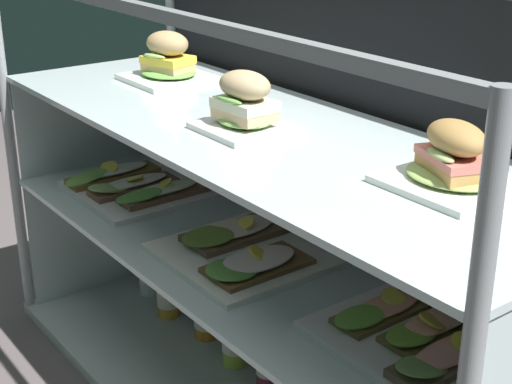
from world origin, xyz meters
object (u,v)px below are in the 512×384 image
Objects in this scene: plated_roll_sandwich_center at (454,163)px; juice_bottle_front_left_end at (269,363)px; juice_bottle_back_center at (150,262)px; juice_bottle_near_post at (235,332)px; juice_bottle_back_left at (205,305)px; plated_roll_sandwich_mid_left at (245,106)px; open_sandwich_tray_right_of_center at (422,335)px; juice_bottle_front_fourth at (168,289)px; plated_roll_sandwich_near_right_corner at (168,63)px; open_sandwich_tray_near_right_corner at (242,250)px; open_sandwich_tray_left_of_center at (135,186)px.

juice_bottle_front_left_end is (-0.48, -0.01, -0.64)m from plated_roll_sandwich_center.
juice_bottle_near_post is at bearing -1.68° from juice_bottle_back_center.
juice_bottle_back_left is (-0.78, 0.00, -0.63)m from plated_roll_sandwich_center.
plated_roll_sandwich_mid_left is 0.57m from open_sandwich_tray_right_of_center.
juice_bottle_back_center is (-1.09, 0.05, -0.31)m from open_sandwich_tray_right_of_center.
open_sandwich_tray_right_of_center is at bearing -1.18° from juice_bottle_front_fourth.
plated_roll_sandwich_mid_left is at bearing -27.00° from juice_bottle_near_post.
open_sandwich_tray_right_of_center is 1.47× the size of juice_bottle_near_post.
open_sandwich_tray_near_right_corner is at bearing -12.50° from plated_roll_sandwich_near_right_corner.
open_sandwich_tray_near_right_corner is at bearing -138.98° from plated_roll_sandwich_mid_left.
juice_bottle_near_post is (-0.63, -0.01, -0.63)m from plated_roll_sandwich_center.
plated_roll_sandwich_mid_left is 0.51× the size of open_sandwich_tray_near_right_corner.
open_sandwich_tray_right_of_center is 1.36× the size of juice_bottle_back_center.
juice_bottle_back_center is at bearing 178.32° from juice_bottle_near_post.
plated_roll_sandwich_near_right_corner is at bearing 70.48° from juice_bottle_front_fourth.
juice_bottle_front_fourth reaches higher than juice_bottle_front_left_end.
plated_roll_sandwich_center is 0.60× the size of open_sandwich_tray_near_right_corner.
plated_roll_sandwich_center is at bearing -0.18° from juice_bottle_back_left.
plated_roll_sandwich_center is 0.60× the size of open_sandwich_tray_left_of_center.
open_sandwich_tray_right_of_center is 1.13m from juice_bottle_back_center.
juice_bottle_back_left is at bearing 8.65° from juice_bottle_front_fourth.
open_sandwich_tray_left_of_center is 1.00× the size of open_sandwich_tray_near_right_corner.
open_sandwich_tray_left_of_center and open_sandwich_tray_near_right_corner have the same top height.
plated_roll_sandwich_near_right_corner reaches higher than juice_bottle_back_left.
open_sandwich_tray_right_of_center is (0.95, 0.06, -0.00)m from open_sandwich_tray_left_of_center.
open_sandwich_tray_right_of_center reaches higher than juice_bottle_front_left_end.
open_sandwich_tray_right_of_center reaches higher than juice_bottle_back_center.
juice_bottle_front_fourth is 0.16m from juice_bottle_back_left.
juice_bottle_front_left_end is at bearing -2.60° from juice_bottle_back_left.
plated_roll_sandwich_mid_left is 0.71× the size of juice_bottle_back_left.
plated_roll_sandwich_mid_left is 0.72m from juice_bottle_back_left.
open_sandwich_tray_near_right_corner is 1.75× the size of juice_bottle_front_left_end.
open_sandwich_tray_left_of_center is at bearing -173.94° from plated_roll_sandwich_center.
plated_roll_sandwich_mid_left is 0.78× the size of juice_bottle_front_fourth.
plated_roll_sandwich_center reaches higher than juice_bottle_back_center.
juice_bottle_back_left is (0.17, 0.10, -0.32)m from open_sandwich_tray_left_of_center.
juice_bottle_back_left is 1.06× the size of juice_bottle_near_post.
plated_roll_sandwich_mid_left is 0.66m from juice_bottle_front_left_end.
plated_roll_sandwich_near_right_corner reaches higher than plated_roll_sandwich_center.
plated_roll_sandwich_near_right_corner reaches higher than plated_roll_sandwich_mid_left.
juice_bottle_front_fourth is (0.15, -0.03, -0.02)m from juice_bottle_back_center.
juice_bottle_back_center is (-0.14, 0.11, -0.31)m from open_sandwich_tray_left_of_center.
open_sandwich_tray_right_of_center is 1.52× the size of juice_bottle_front_fourth.
open_sandwich_tray_left_of_center reaches higher than juice_bottle_back_center.
juice_bottle_near_post is at bearing 153.00° from plated_roll_sandwich_mid_left.
juice_bottle_back_center reaches higher than juice_bottle_back_left.
open_sandwich_tray_left_of_center is at bearing -176.41° from open_sandwich_tray_right_of_center.
open_sandwich_tray_right_of_center is (0.93, -0.05, -0.32)m from plated_roll_sandwich_near_right_corner.
open_sandwich_tray_right_of_center is (0.46, 0.05, -0.32)m from plated_roll_sandwich_mid_left.
juice_bottle_back_center is at bearing 177.53° from open_sandwich_tray_right_of_center.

